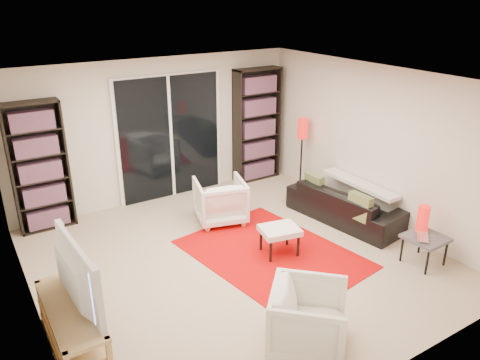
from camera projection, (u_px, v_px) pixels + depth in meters
The scene contains 20 objects.
floor at pixel (236, 259), 6.34m from camera, with size 5.00×5.00×0.00m, color #C4AE8B.
wall_back at pixel (158, 130), 7.86m from camera, with size 5.00×0.02×2.40m, color beige.
wall_front at pixel (392, 270), 3.93m from camera, with size 5.00×0.02×2.40m, color beige.
wall_left at pixel (23, 226), 4.66m from camera, with size 0.02×5.00×2.40m, color beige.
wall_right at pixel (375, 145), 7.12m from camera, with size 0.02×5.00×2.40m, color beige.
ceiling at pixel (236, 81), 5.44m from camera, with size 5.00×5.00×0.02m, color white.
sliding_door at pixel (170, 138), 7.98m from camera, with size 1.92×0.08×2.16m.
bookshelf_left at pixel (39, 167), 6.85m from camera, with size 0.80×0.30×1.95m.
bookshelf_right at pixel (257, 125), 8.72m from camera, with size 0.90×0.30×2.10m.
tv_stand at pixel (72, 327), 4.67m from camera, with size 0.43×1.33×0.50m.
tv at pixel (66, 277), 4.46m from camera, with size 1.18×0.15×0.68m, color black.
rug at pixel (272, 254), 6.46m from camera, with size 1.77×2.39×0.01m, color #BF0606.
sofa at pixel (345, 204), 7.33m from camera, with size 1.87×0.73×0.55m, color black.
armchair_back at pixel (220, 200), 7.29m from camera, with size 0.74×0.76×0.69m, color white.
armchair_front at pixel (308, 318), 4.66m from camera, with size 0.73×0.76×0.69m, color white.
ottoman at pixel (280, 232), 6.35m from camera, with size 0.58×0.51×0.40m.
side_table at pixel (425, 240), 6.11m from camera, with size 0.50×0.50×0.40m.
laptop at pixel (427, 237), 6.05m from camera, with size 0.33×0.21×0.03m, color silver.
table_lamp at pixel (423, 219), 6.19m from camera, with size 0.16×0.16×0.36m, color red.
floor_lamp at pixel (302, 136), 8.23m from camera, with size 0.20×0.20×1.32m.
Camera 1 is at (-2.87, -4.67, 3.38)m, focal length 35.00 mm.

